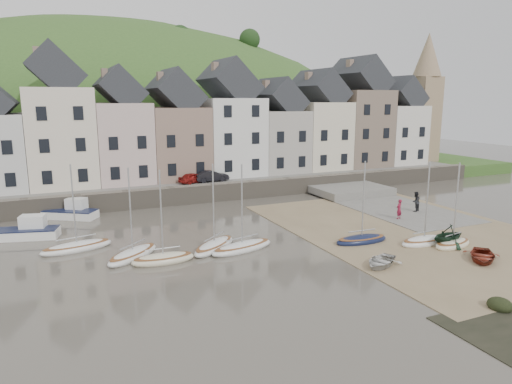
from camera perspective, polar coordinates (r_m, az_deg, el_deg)
name	(u,v)px	position (r m, az deg, el deg)	size (l,w,h in m)	color
ground	(290,249)	(32.99, 4.28, -7.02)	(160.00, 160.00, 0.00)	#4D473C
quay_land	(176,173)	(62.10, -9.84, 2.33)	(90.00, 30.00, 1.50)	#385C24
quay_street	(202,181)	(51.05, -6.65, 1.36)	(70.00, 7.00, 0.10)	slate
seawall	(213,193)	(47.90, -5.37, -0.07)	(70.00, 1.20, 1.80)	slate
beach	(411,231)	(39.22, 18.63, -4.55)	(18.00, 26.00, 0.06)	#806C4E
slipway	(385,205)	(47.59, 15.71, -1.57)	(8.00, 18.00, 0.12)	slate
hillside	(117,250)	(92.53, -16.82, -6.93)	(134.40, 84.00, 84.00)	#385C24
townhouse_terrace	(207,126)	(54.23, -6.13, 8.11)	(61.05, 8.00, 13.93)	silver
church_spire	(425,94)	(71.43, 20.22, 11.28)	(4.00, 4.00, 18.00)	#997F60
sailboat_0	(77,247)	(34.84, -21.29, -6.33)	(5.15, 2.55, 6.32)	white
sailboat_1	(133,254)	(32.07, -15.00, -7.44)	(4.46, 4.20, 6.32)	white
sailboat_2	(163,259)	(30.78, -11.42, -8.07)	(4.13, 1.55, 6.32)	beige
sailboat_3	(214,246)	(32.85, -5.20, -6.63)	(4.54, 4.19, 6.32)	white
sailboat_4	(242,247)	(32.47, -1.72, -6.81)	(5.23, 2.69, 6.32)	white
sailboat_5	(362,240)	(34.97, 12.93, -5.75)	(4.27, 1.66, 6.32)	#121A39
sailboat_6	(424,241)	(35.92, 20.08, -5.71)	(4.06, 1.58, 6.32)	white
sailboat_7	(453,243)	(36.06, 23.17, -5.87)	(3.66, 2.10, 6.32)	beige
motorboat_0	(25,231)	(39.32, -26.64, -4.30)	(5.37, 2.96, 1.70)	white
motorboat_2	(72,211)	(44.23, -21.83, -2.25)	(4.83, 3.97, 1.70)	white
rowboat_white	(381,261)	(30.43, 15.18, -8.29)	(2.10, 2.94, 0.61)	beige
rowboat_green	(448,235)	(35.95, 22.69, -4.95)	(2.53, 2.94, 1.55)	black
rowboat_red	(482,256)	(33.73, 26.19, -7.09)	(2.29, 3.21, 0.66)	maroon
person_red	(399,209)	(42.11, 17.28, -2.03)	(0.63, 0.42, 1.73)	maroon
person_dark	(416,202)	(45.36, 19.14, -1.12)	(0.91, 0.71, 1.86)	black
car_left	(193,178)	(49.63, -7.78, 1.75)	(1.31, 3.26, 1.11)	maroon
car_right	(211,176)	(50.21, -5.54, 1.99)	(1.30, 3.73, 1.23)	black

